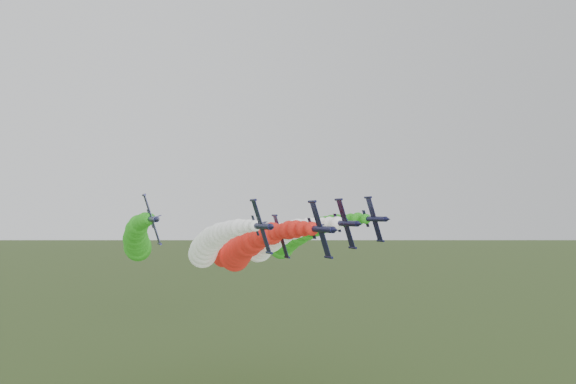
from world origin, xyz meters
The scene contains 6 objects.
jet_lead centered at (-2.98, 34.38, 39.06)m, with size 11.33×71.13×16.57m.
jet_inner_left centered at (-9.46, 41.75, 39.46)m, with size 11.21×71.01×16.45m.
jet_inner_right centered at (6.27, 42.67, 39.99)m, with size 10.71×70.52×15.96m.
jet_outer_left centered at (-24.03, 55.10, 40.48)m, with size 11.08×70.89×16.33m.
jet_outer_right centered at (16.27, 50.57, 40.47)m, with size 11.31×71.11×16.55m.
jet_trail centered at (1.58, 61.15, 37.13)m, with size 10.72×70.53×15.97m.
Camera 1 is at (-42.34, -86.86, 46.88)m, focal length 35.00 mm.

